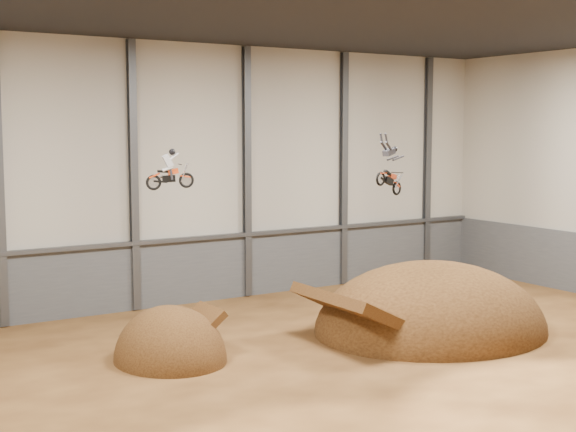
% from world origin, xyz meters
% --- Properties ---
extents(floor, '(40.00, 40.00, 0.00)m').
position_xyz_m(floor, '(0.00, 0.00, 0.00)').
color(floor, '#4D2D14').
rests_on(floor, ground).
extents(back_wall, '(40.00, 0.10, 14.00)m').
position_xyz_m(back_wall, '(0.00, 15.00, 7.00)').
color(back_wall, beige).
rests_on(back_wall, ground).
extents(ceiling, '(40.00, 40.00, 0.00)m').
position_xyz_m(ceiling, '(0.00, 0.00, 14.00)').
color(ceiling, black).
rests_on(ceiling, back_wall).
extents(lower_band_back, '(39.80, 0.18, 3.50)m').
position_xyz_m(lower_band_back, '(0.00, 14.90, 1.75)').
color(lower_band_back, '#515459').
rests_on(lower_band_back, ground).
extents(steel_rail, '(39.80, 0.35, 0.20)m').
position_xyz_m(steel_rail, '(0.00, 14.75, 3.55)').
color(steel_rail, '#47494F').
rests_on(steel_rail, lower_band_back).
extents(steel_column_2, '(0.40, 0.36, 13.90)m').
position_xyz_m(steel_column_2, '(-3.33, 14.80, 7.00)').
color(steel_column_2, '#47494F').
rests_on(steel_column_2, ground).
extents(steel_column_3, '(0.40, 0.36, 13.90)m').
position_xyz_m(steel_column_3, '(3.33, 14.80, 7.00)').
color(steel_column_3, '#47494F').
rests_on(steel_column_3, ground).
extents(steel_column_4, '(0.40, 0.36, 13.90)m').
position_xyz_m(steel_column_4, '(10.00, 14.80, 7.00)').
color(steel_column_4, '#47494F').
rests_on(steel_column_4, ground).
extents(steel_column_5, '(0.40, 0.36, 13.90)m').
position_xyz_m(steel_column_5, '(16.67, 14.80, 7.00)').
color(steel_column_5, '#47494F').
rests_on(steel_column_5, ground).
extents(takeoff_ramp, '(4.51, 5.20, 4.51)m').
position_xyz_m(takeoff_ramp, '(-5.53, 5.43, 0.00)').
color(takeoff_ramp, '#361F0D').
rests_on(takeoff_ramp, ground).
extents(landing_ramp, '(11.33, 10.02, 6.54)m').
position_xyz_m(landing_ramp, '(6.76, 3.35, 0.00)').
color(landing_ramp, '#361F0D').
rests_on(landing_ramp, ground).
extents(fmx_rider_a, '(2.14, 1.16, 1.85)m').
position_xyz_m(fmx_rider_a, '(-5.29, 5.69, 7.90)').
color(fmx_rider_a, '#E44514').
extents(fmx_rider_b, '(3.19, 1.55, 2.90)m').
position_xyz_m(fmx_rider_b, '(3.22, 2.34, 7.91)').
color(fmx_rider_b, '#CB441F').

